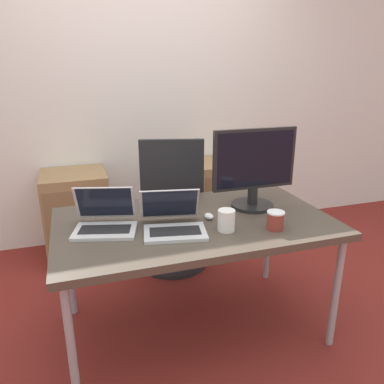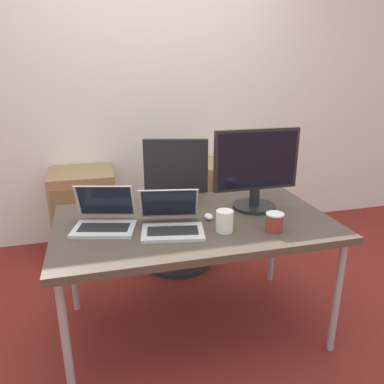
% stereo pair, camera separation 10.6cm
% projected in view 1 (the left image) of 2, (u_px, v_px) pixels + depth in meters
% --- Properties ---
extents(ground_plane, '(14.00, 14.00, 0.00)m').
position_uv_depth(ground_plane, '(194.00, 327.00, 2.32)').
color(ground_plane, maroon).
extents(wall_back, '(10.00, 0.05, 2.60)m').
position_uv_depth(wall_back, '(140.00, 95.00, 3.27)').
color(wall_back, silver).
rests_on(wall_back, ground_plane).
extents(desk, '(1.53, 0.88, 0.72)m').
position_uv_depth(desk, '(194.00, 227.00, 2.11)').
color(desk, '#473D33').
rests_on(desk, ground_plane).
extents(office_chair, '(0.58, 0.62, 1.07)m').
position_uv_depth(office_chair, '(172.00, 221.00, 2.90)').
color(office_chair, '#232326').
rests_on(office_chair, ground_plane).
extents(cabinet_left, '(0.51, 0.50, 0.72)m').
position_uv_depth(cabinet_left, '(77.00, 214.00, 3.13)').
color(cabinet_left, '#99754C').
rests_on(cabinet_left, ground_plane).
extents(cabinet_right, '(0.51, 0.50, 0.72)m').
position_uv_depth(cabinet_right, '(220.00, 198.00, 3.51)').
color(cabinet_right, '#99754C').
rests_on(cabinet_right, ground_plane).
extents(laptop_left, '(0.36, 0.36, 0.22)m').
position_uv_depth(laptop_left, '(105.00, 221.00, 1.96)').
color(laptop_left, silver).
rests_on(laptop_left, desk).
extents(laptop_right, '(0.35, 0.36, 0.21)m').
position_uv_depth(laptop_right, '(173.00, 223.00, 1.94)').
color(laptop_right, silver).
rests_on(laptop_right, desk).
extents(monitor, '(0.52, 0.26, 0.48)m').
position_uv_depth(monitor, '(254.00, 169.00, 2.21)').
color(monitor, black).
rests_on(monitor, desk).
extents(mouse, '(0.05, 0.07, 0.03)m').
position_uv_depth(mouse, '(209.00, 216.00, 2.10)').
color(mouse, silver).
rests_on(mouse, desk).
extents(coffee_cup_white, '(0.09, 0.09, 0.11)m').
position_uv_depth(coffee_cup_white, '(226.00, 220.00, 1.94)').
color(coffee_cup_white, white).
rests_on(coffee_cup_white, desk).
extents(coffee_cup_brown, '(0.09, 0.09, 0.10)m').
position_uv_depth(coffee_cup_brown, '(275.00, 220.00, 1.96)').
color(coffee_cup_brown, maroon).
rests_on(coffee_cup_brown, desk).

